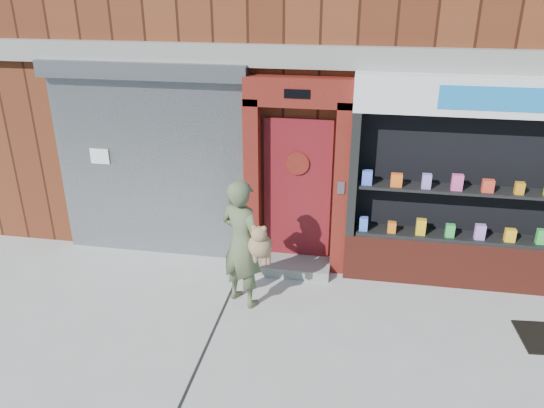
# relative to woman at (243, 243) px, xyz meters

# --- Properties ---
(ground) EXTENTS (80.00, 80.00, 0.00)m
(ground) POSITION_rel_woman_xyz_m (1.30, -0.76, -0.90)
(ground) COLOR #9E9E99
(ground) RESTS_ON ground
(shutter_bay) EXTENTS (3.10, 0.30, 3.04)m
(shutter_bay) POSITION_rel_woman_xyz_m (-1.70, 1.17, 0.82)
(shutter_bay) COLOR gray
(shutter_bay) RESTS_ON ground
(red_door_bay) EXTENTS (1.52, 0.58, 2.90)m
(red_door_bay) POSITION_rel_woman_xyz_m (0.55, 1.10, 0.56)
(red_door_bay) COLOR #54130E
(red_door_bay) RESTS_ON ground
(pharmacy_bay) EXTENTS (3.50, 0.41, 3.00)m
(pharmacy_bay) POSITION_rel_woman_xyz_m (3.05, 1.06, 0.47)
(pharmacy_bay) COLOR maroon
(pharmacy_bay) RESTS_ON ground
(woman) EXTENTS (0.81, 0.69, 1.79)m
(woman) POSITION_rel_woman_xyz_m (0.00, 0.00, 0.00)
(woman) COLOR #525F3E
(woman) RESTS_ON ground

